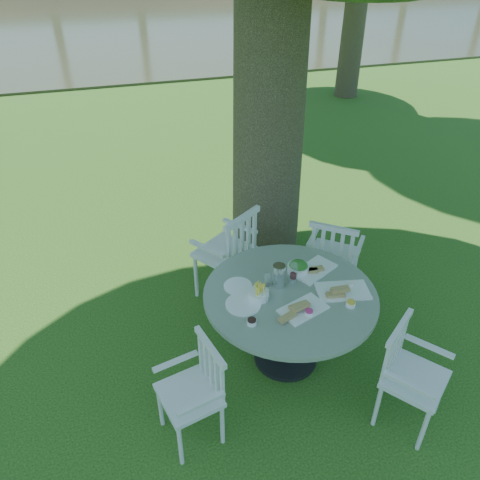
% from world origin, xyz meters
% --- Properties ---
extents(ground, '(140.00, 140.00, 0.00)m').
position_xyz_m(ground, '(0.00, 0.00, 0.00)').
color(ground, '#183E0C').
rests_on(ground, ground).
extents(table, '(1.41, 1.41, 0.75)m').
position_xyz_m(table, '(0.20, -0.52, 0.61)').
color(table, black).
rests_on(table, ground).
extents(chair_ne, '(0.64, 0.63, 0.92)m').
position_xyz_m(chair_ne, '(0.94, 0.13, 0.54)').
color(chair_ne, silver).
rests_on(chair_ne, ground).
extents(chair_nw, '(0.69, 0.68, 1.01)m').
position_xyz_m(chair_nw, '(-0.00, 0.44, 0.59)').
color(chair_nw, silver).
rests_on(chair_nw, ground).
extents(chair_sw, '(0.48, 0.50, 0.84)m').
position_xyz_m(chair_sw, '(-0.68, -0.99, 0.49)').
color(chair_sw, silver).
rests_on(chair_sw, ground).
extents(chair_se, '(0.60, 0.59, 0.87)m').
position_xyz_m(chair_se, '(0.80, -1.31, 0.51)').
color(chair_se, silver).
rests_on(chair_se, ground).
extents(tableware, '(1.19, 0.78, 0.21)m').
position_xyz_m(tableware, '(0.22, -0.47, 0.79)').
color(tableware, white).
rests_on(tableware, table).
extents(river, '(100.00, 28.00, 0.12)m').
position_xyz_m(river, '(0.00, 23.00, 0.00)').
color(river, '#353720').
rests_on(river, ground).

